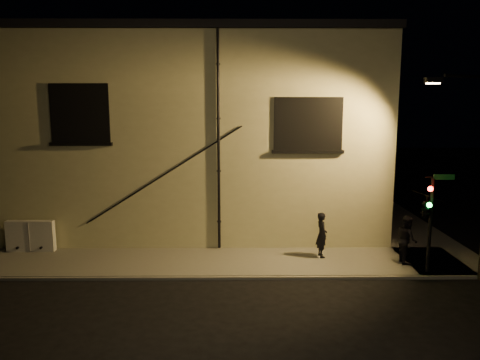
{
  "coord_description": "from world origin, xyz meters",
  "views": [
    {
      "loc": [
        -1.16,
        -14.79,
        5.8
      ],
      "look_at": [
        -1.0,
        1.8,
        3.04
      ],
      "focal_mm": 35.0,
      "sensor_mm": 36.0,
      "label": 1
    }
  ],
  "objects_px": {
    "pedestrian_a": "(322,235)",
    "traffic_signal": "(427,208)",
    "utility_cabinet": "(31,236)",
    "pedestrian_b": "(407,239)"
  },
  "relations": [
    {
      "from": "pedestrian_a",
      "to": "traffic_signal",
      "type": "bearing_deg",
      "value": -126.65
    },
    {
      "from": "utility_cabinet",
      "to": "pedestrian_b",
      "type": "distance_m",
      "value": 14.1
    },
    {
      "from": "pedestrian_a",
      "to": "pedestrian_b",
      "type": "bearing_deg",
      "value": -110.41
    },
    {
      "from": "utility_cabinet",
      "to": "pedestrian_a",
      "type": "height_order",
      "value": "pedestrian_a"
    },
    {
      "from": "pedestrian_a",
      "to": "pedestrian_b",
      "type": "height_order",
      "value": "pedestrian_b"
    },
    {
      "from": "pedestrian_a",
      "to": "traffic_signal",
      "type": "distance_m",
      "value": 3.83
    },
    {
      "from": "pedestrian_b",
      "to": "pedestrian_a",
      "type": "bearing_deg",
      "value": 78.81
    },
    {
      "from": "traffic_signal",
      "to": "utility_cabinet",
      "type": "bearing_deg",
      "value": 169.97
    },
    {
      "from": "pedestrian_a",
      "to": "pedestrian_b",
      "type": "distance_m",
      "value": 3.0
    },
    {
      "from": "traffic_signal",
      "to": "pedestrian_a",
      "type": "bearing_deg",
      "value": 151.16
    }
  ]
}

